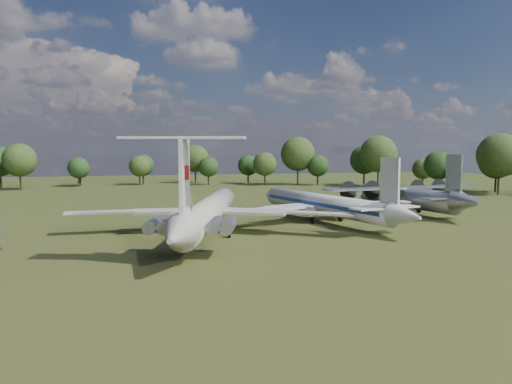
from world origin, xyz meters
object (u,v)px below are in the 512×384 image
object	(u,v)px
il62_airliner	(209,217)
person_on_il62	(190,203)
tu104_jet	(323,208)
an12_transport	(406,200)

from	to	relation	value
il62_airliner	person_on_il62	distance (m)	13.29
tu104_jet	il62_airliner	bearing A→B (deg)	-170.66
il62_airliner	tu104_jet	bearing A→B (deg)	38.55
tu104_jet	an12_transport	bearing A→B (deg)	8.44
il62_airliner	tu104_jet	xyz separation A→B (m)	(18.33, 6.83, -0.26)
an12_transport	person_on_il62	size ratio (longest dim) A/B	21.04
il62_airliner	an12_transport	world-z (taller)	il62_airliner
il62_airliner	tu104_jet	distance (m)	19.56
an12_transport	person_on_il62	distance (m)	47.62
il62_airliner	person_on_il62	size ratio (longest dim) A/B	30.13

